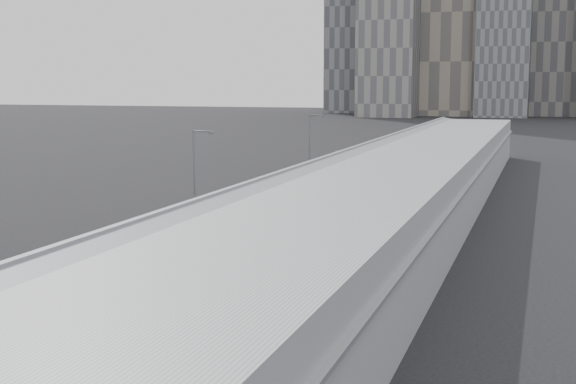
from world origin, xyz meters
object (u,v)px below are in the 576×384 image
at_px(bus_1, 61,326).
at_px(bus_5, 338,184).
at_px(bus_8, 399,155).
at_px(bus_4, 303,203).
at_px(street_lamp_far, 311,144).
at_px(bus_7, 389,161).
at_px(bus_2, 186,259).
at_px(bus_3, 266,223).
at_px(bus_10, 425,143).
at_px(bus_9, 415,147).
at_px(street_lamp_near, 196,174).
at_px(bus_6, 370,171).
at_px(suv, 368,155).
at_px(shipping_container, 344,160).

height_order(bus_1, bus_5, bus_5).
bearing_deg(bus_8, bus_4, -91.46).
bearing_deg(bus_1, bus_8, 94.88).
bearing_deg(street_lamp_far, bus_5, -60.51).
height_order(bus_7, street_lamp_far, street_lamp_far).
bearing_deg(street_lamp_far, bus_2, -82.63).
bearing_deg(bus_1, bus_3, 94.70).
bearing_deg(bus_4, bus_10, 85.23).
height_order(bus_4, bus_7, bus_7).
distance_m(bus_1, street_lamp_far, 70.42).
bearing_deg(bus_9, street_lamp_near, -97.88).
xyz_separation_m(bus_4, bus_10, (-0.20, 84.32, 0.07)).
bearing_deg(street_lamp_far, bus_6, 21.89).
relative_size(bus_2, bus_6, 0.99).
relative_size(bus_8, street_lamp_far, 1.31).
distance_m(bus_9, bus_10, 13.06).
relative_size(bus_3, bus_9, 0.86).
height_order(bus_1, bus_8, bus_1).
bearing_deg(street_lamp_near, suv, 90.24).
distance_m(bus_8, street_lamp_far, 30.37).
relative_size(bus_4, bus_5, 0.88).
relative_size(bus_2, bus_10, 1.00).
xyz_separation_m(bus_1, street_lamp_near, (-7.33, 32.35, 3.80)).
height_order(bus_10, suv, bus_10).
relative_size(bus_1, bus_2, 1.01).
xyz_separation_m(bus_4, street_lamp_near, (-6.88, -10.70, 3.87)).
relative_size(bus_5, bus_9, 0.99).
xyz_separation_m(bus_10, shipping_container, (-7.45, -36.84, -0.30)).
distance_m(bus_1, bus_4, 43.04).
xyz_separation_m(bus_6, street_lamp_far, (-7.53, -3.02, 3.77)).
bearing_deg(bus_2, shipping_container, 92.64).
xyz_separation_m(bus_3, bus_8, (-0.61, 68.41, 0.01)).
height_order(bus_3, street_lamp_far, street_lamp_far).
bearing_deg(shipping_container, bus_4, -101.91).
height_order(bus_2, bus_4, bus_2).
xyz_separation_m(bus_7, shipping_container, (-7.97, 3.30, -0.32)).
bearing_deg(suv, bus_2, -96.66).
xyz_separation_m(bus_2, bus_9, (-0.02, 98.65, 0.16)).
xyz_separation_m(bus_7, bus_10, (-0.53, 40.14, -0.02)).
height_order(bus_5, bus_6, bus_5).
relative_size(bus_2, shipping_container, 2.39).
bearing_deg(bus_1, street_lamp_far, 100.59).
bearing_deg(bus_2, street_lamp_far, 94.24).
xyz_separation_m(bus_3, bus_4, (-0.30, 12.18, -0.00)).
distance_m(bus_5, bus_8, 41.74).
relative_size(bus_1, bus_8, 1.05).
xyz_separation_m(bus_2, bus_10, (-0.12, 111.70, 0.00)).
bearing_deg(bus_1, bus_10, 94.73).
bearing_deg(street_lamp_near, bus_5, 74.90).
bearing_deg(bus_3, bus_10, 90.21).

